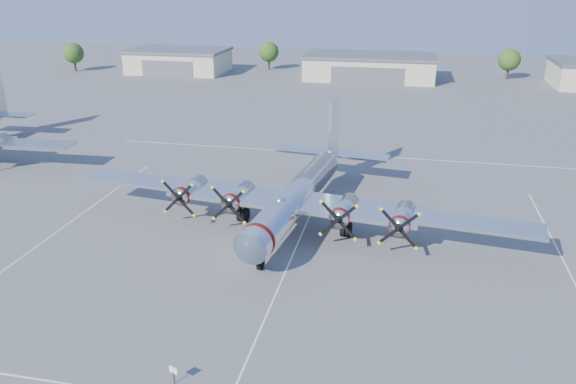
% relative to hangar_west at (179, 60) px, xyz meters
% --- Properties ---
extents(ground, '(260.00, 260.00, 0.00)m').
position_rel_hangar_west_xyz_m(ground, '(45.00, -81.96, -2.71)').
color(ground, '#525254').
rests_on(ground, ground).
extents(parking_lines, '(60.00, 50.08, 0.01)m').
position_rel_hangar_west_xyz_m(parking_lines, '(45.00, -83.71, -2.71)').
color(parking_lines, silver).
rests_on(parking_lines, ground).
extents(hangar_west, '(22.60, 14.60, 5.40)m').
position_rel_hangar_west_xyz_m(hangar_west, '(0.00, 0.00, 0.00)').
color(hangar_west, beige).
rests_on(hangar_west, ground).
extents(hangar_center, '(28.60, 14.60, 5.40)m').
position_rel_hangar_west_xyz_m(hangar_center, '(45.00, -0.00, -0.00)').
color(hangar_center, beige).
rests_on(hangar_center, ground).
extents(tree_far_west, '(4.80, 4.80, 6.64)m').
position_rel_hangar_west_xyz_m(tree_far_west, '(-25.00, -3.96, 1.51)').
color(tree_far_west, '#382619').
rests_on(tree_far_west, ground).
extents(tree_west, '(4.80, 4.80, 6.64)m').
position_rel_hangar_west_xyz_m(tree_west, '(20.00, 8.04, 1.51)').
color(tree_west, '#382619').
rests_on(tree_west, ground).
extents(tree_east, '(4.80, 4.80, 6.64)m').
position_rel_hangar_west_xyz_m(tree_east, '(75.00, 6.04, 1.51)').
color(tree_east, '#382619').
rests_on(tree_east, ground).
extents(main_bomber_b29, '(45.80, 34.11, 9.41)m').
position_rel_hangar_west_xyz_m(main_bomber_b29, '(44.21, -78.74, -2.71)').
color(main_bomber_b29, white).
rests_on(main_bomber_b29, ground).
extents(info_placard, '(0.57, 0.24, 1.13)m').
position_rel_hangar_west_xyz_m(info_placard, '(41.45, -102.61, -1.92)').
color(info_placard, black).
rests_on(info_placard, ground).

